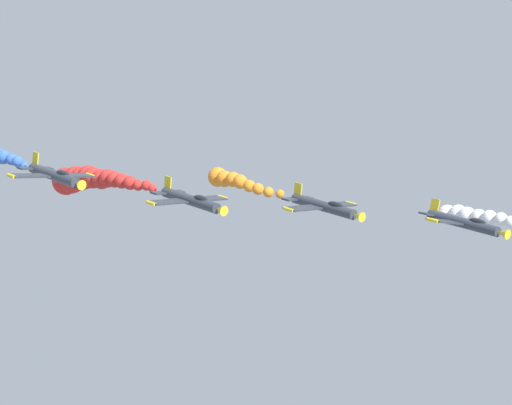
# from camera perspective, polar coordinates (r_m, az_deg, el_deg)

# --- Properties ---
(smoke_trail_lead) EXTENTS (2.71, 14.55, 3.32)m
(smoke_trail_lead) POSITION_cam_1_polar(r_m,az_deg,el_deg) (120.00, 12.14, -0.78)
(smoke_trail_lead) COLOR white
(airplane_left_inner) EXTENTS (9.36, 10.35, 3.16)m
(airplane_left_inner) POSITION_cam_1_polar(r_m,az_deg,el_deg) (107.09, 11.82, -1.15)
(airplane_left_inner) COLOR #333842
(airplane_right_inner) EXTENTS (9.55, 10.35, 2.52)m
(airplane_right_inner) POSITION_cam_1_polar(r_m,az_deg,el_deg) (105.51, 3.94, -0.22)
(airplane_right_inner) COLOR #333842
(smoke_trail_right_inner) EXTENTS (4.00, 15.83, 2.81)m
(smoke_trail_right_inner) POSITION_cam_1_polar(r_m,az_deg,el_deg) (119.45, -1.39, 1.26)
(smoke_trail_right_inner) COLOR orange
(airplane_left_outer) EXTENTS (9.55, 10.35, 2.51)m
(airplane_left_outer) POSITION_cam_1_polar(r_m,az_deg,el_deg) (103.16, -3.72, 0.14)
(airplane_left_outer) COLOR #333842
(smoke_trail_left_outer) EXTENTS (3.91, 23.77, 5.66)m
(smoke_trail_left_outer) POSITION_cam_1_polar(r_m,az_deg,el_deg) (122.93, -9.80, 1.30)
(smoke_trail_left_outer) COLOR red
(airplane_right_outer) EXTENTS (9.52, 10.35, 2.71)m
(airplane_right_outer) POSITION_cam_1_polar(r_m,az_deg,el_deg) (105.30, -11.44, 1.54)
(airplane_right_outer) COLOR #333842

